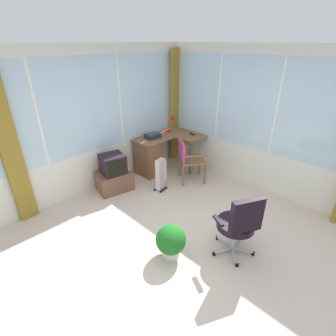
% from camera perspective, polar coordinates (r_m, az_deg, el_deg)
% --- Properties ---
extents(ground, '(5.57, 5.75, 0.06)m').
position_cam_1_polar(ground, '(3.79, 3.88, -18.00)').
color(ground, beige).
extents(north_window_panel, '(4.57, 0.07, 2.60)m').
position_cam_1_polar(north_window_panel, '(4.80, -18.04, 9.27)').
color(north_window_panel, silver).
rests_on(north_window_panel, ground).
extents(east_window_panel, '(0.07, 4.75, 2.60)m').
position_cam_1_polar(east_window_panel, '(4.90, 22.73, 8.88)').
color(east_window_panel, silver).
rests_on(east_window_panel, ground).
extents(curtain_north_left, '(0.27, 0.09, 2.50)m').
position_cam_1_polar(curtain_north_left, '(4.35, -31.96, 4.03)').
color(curtain_north_left, olive).
rests_on(curtain_north_left, ground).
extents(curtain_corner, '(0.28, 0.11, 2.50)m').
position_cam_1_polar(curtain_corner, '(6.00, 1.59, 13.40)').
color(curtain_corner, olive).
rests_on(curtain_corner, ground).
extents(desk, '(1.34, 0.99, 0.78)m').
position_cam_1_polar(desk, '(5.48, -3.74, 2.93)').
color(desk, brown).
rests_on(desk, ground).
extents(desk_lamp, '(0.22, 0.19, 0.37)m').
position_cam_1_polar(desk_lamp, '(5.78, 0.99, 10.49)').
color(desk_lamp, red).
rests_on(desk_lamp, desk).
extents(tv_remote, '(0.08, 0.16, 0.02)m').
position_cam_1_polar(tv_remote, '(5.65, 5.44, 7.58)').
color(tv_remote, black).
rests_on(tv_remote, desk).
extents(paper_tray, '(0.31, 0.24, 0.09)m').
position_cam_1_polar(paper_tray, '(5.43, -3.45, 7.22)').
color(paper_tray, '#242830').
rests_on(paper_tray, desk).
extents(wooden_armchair, '(0.67, 0.67, 0.86)m').
position_cam_1_polar(wooden_armchair, '(5.12, 4.23, 2.78)').
color(wooden_armchair, brown).
rests_on(wooden_armchair, ground).
extents(office_chair, '(0.63, 0.60, 0.96)m').
position_cam_1_polar(office_chair, '(3.45, 15.76, -11.61)').
color(office_chair, '#B7B7BF').
rests_on(office_chair, ground).
extents(tv_on_stand, '(0.72, 0.56, 0.74)m').
position_cam_1_polar(tv_on_stand, '(4.97, -11.99, -1.54)').
color(tv_on_stand, brown).
rests_on(tv_on_stand, ground).
extents(space_heater, '(0.28, 0.21, 0.65)m').
position_cam_1_polar(space_heater, '(4.89, -1.55, -1.35)').
color(space_heater, silver).
rests_on(space_heater, ground).
extents(potted_plant, '(0.40, 0.40, 0.48)m').
position_cam_1_polar(potted_plant, '(3.50, 0.64, -15.95)').
color(potted_plant, silver).
rests_on(potted_plant, ground).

